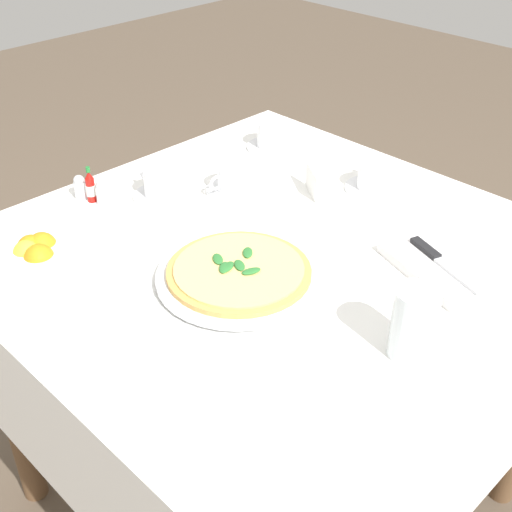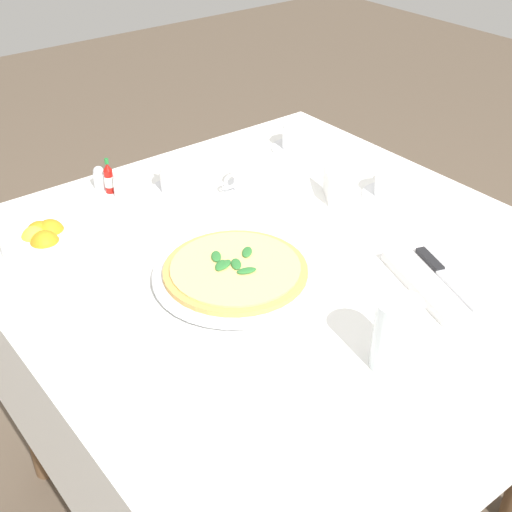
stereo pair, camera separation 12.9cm
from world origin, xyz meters
TOP-DOWN VIEW (x-y plane):
  - ground_plane at (0.00, 0.00)m, footprint 8.00×8.00m
  - dining_table at (0.00, 0.00)m, footprint 1.04×1.04m
  - pizza_plate at (0.04, -0.12)m, footprint 0.30×0.30m
  - pizza at (0.04, -0.12)m, footprint 0.27×0.27m
  - coffee_cup_back_corner at (-0.01, 0.34)m, footprint 0.13×0.13m
  - coffee_cup_right_edge at (-0.23, 0.11)m, footprint 0.13×0.13m
  - coffee_cup_left_edge at (-0.32, -0.02)m, footprint 0.13×0.13m
  - coffee_cup_near_right at (-0.33, 0.34)m, footprint 0.13×0.13m
  - water_glass_far_left at (0.37, -0.07)m, footprint 0.07×0.07m
  - napkin_folded at (0.28, 0.17)m, footprint 0.25×0.19m
  - dinner_knife at (0.28, 0.17)m, footprint 0.19×0.08m
  - citrus_bowl at (-0.27, -0.36)m, footprint 0.15×0.15m
  - hot_sauce_bottle at (-0.42, -0.14)m, footprint 0.02×0.02m
  - salt_shaker at (-0.39, -0.13)m, footprint 0.03×0.03m
  - pepper_shaker at (-0.44, -0.15)m, footprint 0.03×0.03m
  - menu_card at (-0.10, 0.23)m, footprint 0.08×0.05m

SIDE VIEW (x-z plane):
  - ground_plane at x=0.00m, z-range 0.00..0.00m
  - dining_table at x=0.00m, z-range 0.23..0.98m
  - napkin_folded at x=0.28m, z-range 0.75..0.77m
  - pizza_plate at x=0.04m, z-range 0.75..0.77m
  - dinner_knife at x=0.28m, z-range 0.77..0.78m
  - pizza at x=0.04m, z-range 0.76..0.78m
  - salt_shaker at x=-0.39m, z-range 0.75..0.80m
  - pepper_shaker at x=-0.44m, z-range 0.75..0.80m
  - coffee_cup_back_corner at x=-0.01m, z-range 0.75..0.81m
  - citrus_bowl at x=-0.27m, z-range 0.75..0.81m
  - coffee_cup_right_edge at x=-0.23m, z-range 0.75..0.81m
  - menu_card at x=-0.10m, z-range 0.75..0.81m
  - coffee_cup_left_edge at x=-0.32m, z-range 0.75..0.81m
  - coffee_cup_near_right at x=-0.33m, z-range 0.75..0.82m
  - hot_sauce_bottle at x=-0.42m, z-range 0.74..0.83m
  - water_glass_far_left at x=0.37m, z-range 0.74..0.87m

